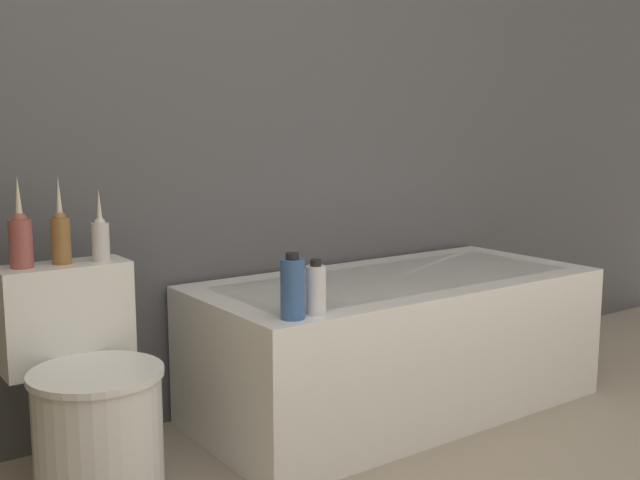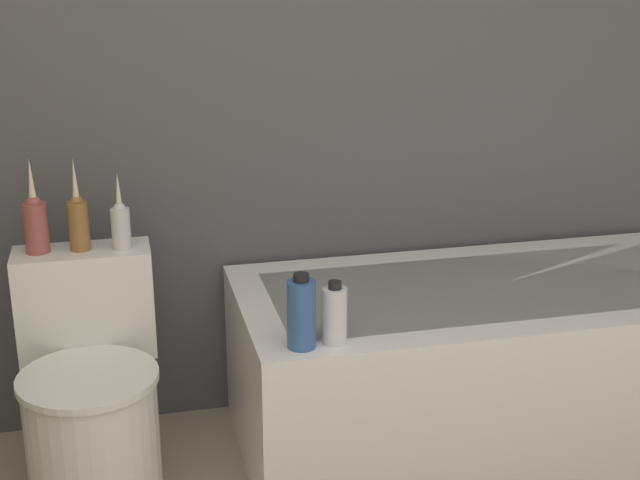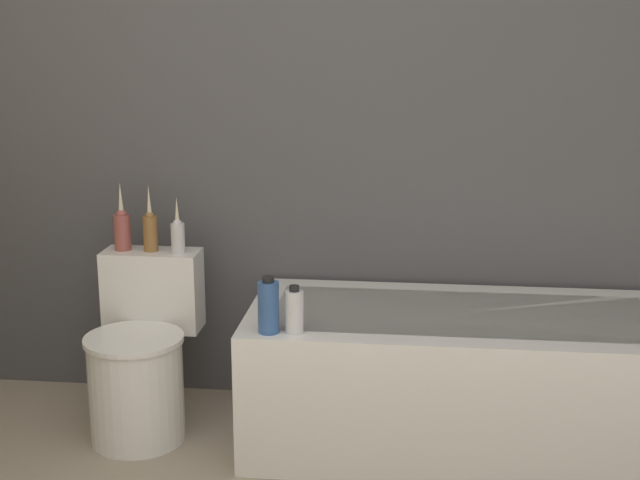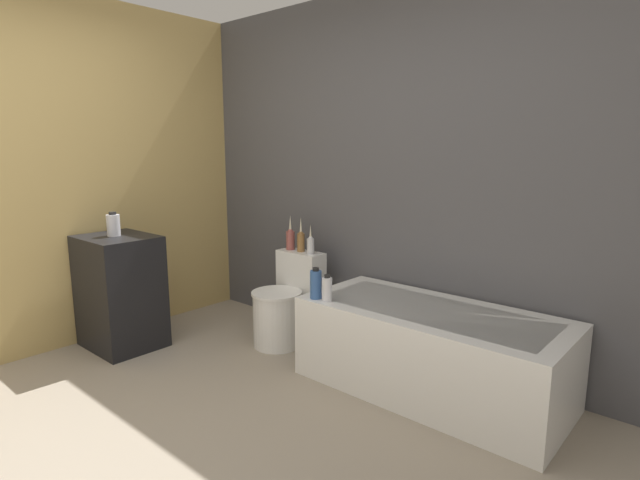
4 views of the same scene
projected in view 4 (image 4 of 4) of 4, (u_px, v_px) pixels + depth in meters
The scene contains 12 objects.
ground_plane at pixel (113, 465), 2.39m from camera, with size 12.00×12.00×0.00m, color gray.
wall_back_tiled at pixel (370, 175), 3.69m from camera, with size 6.40×0.06×2.60m.
wall_left_painted at pixel (94, 174), 3.84m from camera, with size 0.06×6.40×2.60m.
bathtub at pixel (430, 350), 3.07m from camera, with size 1.61×0.74×0.53m.
toilet at pixel (284, 305), 3.84m from camera, with size 0.39×0.54×0.69m.
vanity_counter at pixel (120, 292), 3.77m from camera, with size 0.57×0.47×0.85m.
soap_bottle_glass at pixel (113, 225), 3.69m from camera, with size 0.09×0.09×0.18m.
vase_gold at pixel (290, 238), 3.98m from camera, with size 0.07×0.07×0.28m.
vase_silver at pixel (301, 240), 3.90m from camera, with size 0.06×0.06×0.27m.
vase_bronze at pixel (311, 244), 3.81m from camera, with size 0.06×0.06×0.23m.
shampoo_bottle_tall at pixel (316, 284), 3.23m from camera, with size 0.08×0.08×0.20m.
shampoo_bottle_short at pixel (327, 289), 3.18m from camera, with size 0.06×0.06×0.17m.
Camera 4 is at (2.17, -0.96, 1.50)m, focal length 28.00 mm.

